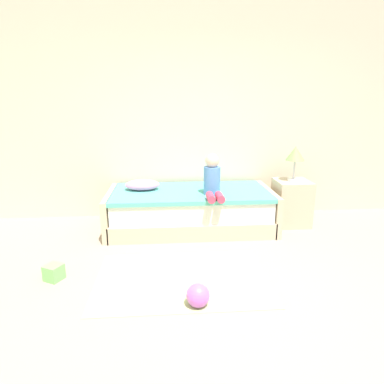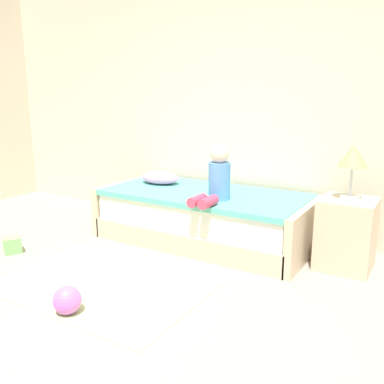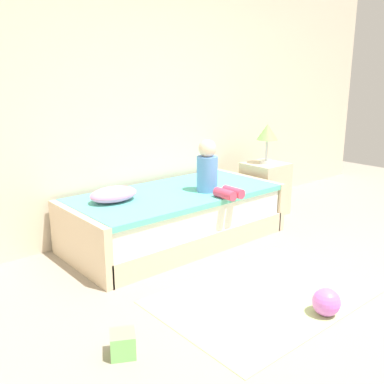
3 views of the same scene
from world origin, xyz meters
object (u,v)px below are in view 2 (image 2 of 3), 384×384
object	(u,v)px
table_lamp	(353,159)
pillow	(160,178)
toy_block	(12,245)
bed	(205,217)
nightstand	(346,234)
child_figure	(217,178)
toy_ball	(67,300)

from	to	relation	value
table_lamp	pillow	distance (m)	2.00
toy_block	table_lamp	bearing A→B (deg)	24.80
bed	nightstand	world-z (taller)	nightstand
nightstand	child_figure	size ratio (longest dim) A/B	1.18
child_figure	toy_block	size ratio (longest dim) A/B	3.50
bed	table_lamp	size ratio (longest dim) A/B	4.69
toy_ball	nightstand	bearing A→B (deg)	51.28
table_lamp	toy_block	xyz separation A→B (m)	(-2.71, -1.25, -0.86)
bed	toy_block	xyz separation A→B (m)	(-1.36, -1.23, -0.17)
bed	table_lamp	distance (m)	1.52
bed	pillow	world-z (taller)	pillow
toy_ball	toy_block	distance (m)	1.39
nightstand	table_lamp	xyz separation A→B (m)	(0.00, 0.00, 0.64)
child_figure	pillow	bearing A→B (deg)	159.20
table_lamp	child_figure	world-z (taller)	table_lamp
table_lamp	pillow	bearing A→B (deg)	177.76
bed	pillow	size ratio (longest dim) A/B	4.80
toy_ball	pillow	bearing A→B (deg)	106.51
table_lamp	nightstand	bearing A→B (deg)	0.00
child_figure	nightstand	bearing A→B (deg)	12.87
table_lamp	toy_ball	bearing A→B (deg)	-128.72
table_lamp	child_figure	xyz separation A→B (m)	(-1.10, -0.25, -0.23)
toy_ball	toy_block	xyz separation A→B (m)	(-1.29, 0.52, -0.02)
table_lamp	toy_block	bearing A→B (deg)	-155.20
nightstand	table_lamp	distance (m)	0.64
bed	child_figure	xyz separation A→B (m)	(0.25, -0.23, 0.46)
nightstand	pillow	xyz separation A→B (m)	(-1.97, 0.08, 0.26)
child_figure	pillow	xyz separation A→B (m)	(-0.86, 0.33, -0.14)
nightstand	table_lamp	bearing A→B (deg)	0.00
table_lamp	child_figure	bearing A→B (deg)	-167.13
bed	toy_block	size ratio (longest dim) A/B	14.47
nightstand	child_figure	bearing A→B (deg)	-167.13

